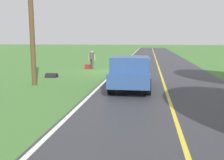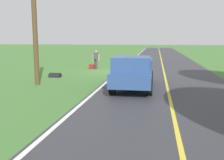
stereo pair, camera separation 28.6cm
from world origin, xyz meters
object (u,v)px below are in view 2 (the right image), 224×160
Objects in this scene: hitchhiker_walking at (96,58)px; suitcase_carried at (92,67)px; utility_pole_roadside at (34,14)px; pickup_truck_passing at (133,71)px.

hitchhiker_walking is 3.80× the size of suitcase_carried.
suitcase_carried is 9.42m from utility_pole_roadside.
suitcase_carried is (0.42, 0.07, -0.77)m from hitchhiker_walking.
pickup_truck_passing is (-4.56, 8.86, 0.76)m from suitcase_carried.
hitchhiker_walking is 0.21× the size of utility_pole_roadside.
suitcase_carried is at bearing -62.75° from pickup_truck_passing.
pickup_truck_passing is at bearing 29.22° from suitcase_carried.
pickup_truck_passing is 6.53m from utility_pole_roadside.
hitchhiker_walking is 9.84m from pickup_truck_passing.
pickup_truck_passing is at bearing 176.44° from utility_pole_roadside.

